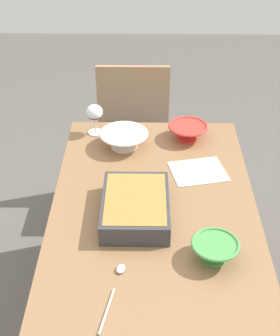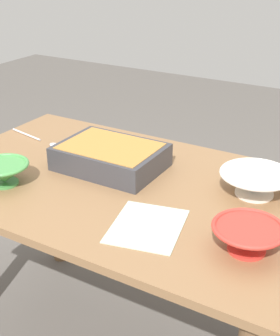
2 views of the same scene
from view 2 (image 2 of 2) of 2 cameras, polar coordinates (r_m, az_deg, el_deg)
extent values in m
cube|color=olive|center=(1.57, -2.62, -1.97)|extent=(1.30, 0.81, 0.03)
cylinder|color=brown|center=(2.30, -10.14, -3.38)|extent=(0.07, 0.07, 0.72)
cube|color=#38383D|center=(1.64, -3.58, 1.34)|extent=(0.35, 0.26, 0.08)
cube|color=#B27A38|center=(1.63, -3.61, 2.41)|extent=(0.32, 0.23, 0.02)
cylinder|color=red|center=(1.26, 12.75, -9.54)|extent=(0.10, 0.10, 0.01)
cone|color=red|center=(1.24, 12.90, -8.24)|extent=(0.18, 0.18, 0.06)
torus|color=red|center=(1.22, 13.04, -7.07)|extent=(0.19, 0.19, 0.01)
cylinder|color=white|center=(1.52, 13.64, -2.97)|extent=(0.12, 0.12, 0.01)
cone|color=white|center=(1.51, 13.78, -1.78)|extent=(0.22, 0.22, 0.06)
torus|color=white|center=(1.49, 13.90, -0.69)|extent=(0.23, 0.23, 0.01)
cylinder|color=#4C994C|center=(1.60, -16.01, -1.74)|extent=(0.09, 0.09, 0.01)
cone|color=#4C994C|center=(1.59, -16.16, -0.63)|extent=(0.16, 0.16, 0.06)
torus|color=#4C994C|center=(1.58, -16.30, 0.36)|extent=(0.17, 0.17, 0.01)
cylinder|color=silver|center=(1.99, -13.59, 3.97)|extent=(0.18, 0.04, 0.01)
ellipsoid|color=silver|center=(1.85, -10.33, 2.74)|extent=(0.05, 0.04, 0.01)
cube|color=#B2CCB7|center=(1.32, 0.88, -7.03)|extent=(0.24, 0.27, 0.00)
camera|label=1|loc=(2.69, -38.84, 32.69)|focal=54.00mm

